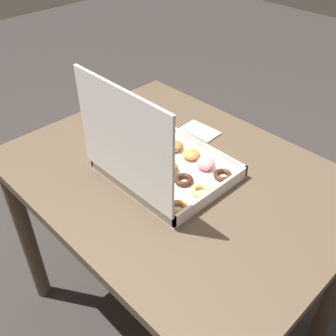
{
  "coord_description": "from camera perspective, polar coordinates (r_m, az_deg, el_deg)",
  "views": [
    {
      "loc": [
        -0.62,
        0.64,
        1.43
      ],
      "look_at": [
        0.02,
        0.02,
        0.73
      ],
      "focal_mm": 42.0,
      "sensor_mm": 36.0,
      "label": 1
    }
  ],
  "objects": [
    {
      "name": "donut_box",
      "position": [
        1.08,
        -1.59,
        1.06
      ],
      "size": [
        0.35,
        0.3,
        0.32
      ],
      "color": "silver",
      "rests_on": "dining_table"
    },
    {
      "name": "coffee_mug",
      "position": [
        1.33,
        -7.38,
        7.77
      ],
      "size": [
        0.09,
        0.09,
        0.1
      ],
      "color": "#A3382D",
      "rests_on": "dining_table"
    },
    {
      "name": "dining_table",
      "position": [
        1.22,
        1.19,
        -4.9
      ],
      "size": [
        0.99,
        0.75,
        0.71
      ],
      "color": "#4C3D2D",
      "rests_on": "ground_plane"
    },
    {
      "name": "ground_plane",
      "position": [
        1.68,
        0.92,
        -20.01
      ],
      "size": [
        8.0,
        8.0,
        0.0
      ],
      "primitive_type": "plane",
      "color": "#2D2826"
    },
    {
      "name": "paper_napkin",
      "position": [
        1.32,
        4.68,
        5.36
      ],
      "size": [
        0.13,
        0.08,
        0.01
      ],
      "color": "beige",
      "rests_on": "dining_table"
    }
  ]
}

